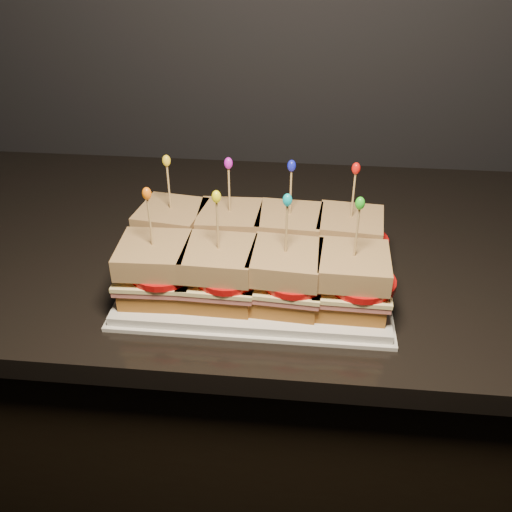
# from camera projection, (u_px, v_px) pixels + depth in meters

# --- Properties ---
(cabinet) EXTENTS (2.54, 0.62, 0.84)m
(cabinet) POSITION_uv_depth(u_px,v_px,m) (297.00, 424.00, 1.20)
(cabinet) COLOR black
(cabinet) RESTS_ON ground
(granite_slab) EXTENTS (2.58, 0.66, 0.03)m
(granite_slab) POSITION_uv_depth(u_px,v_px,m) (306.00, 248.00, 0.96)
(granite_slab) COLOR black
(granite_slab) RESTS_ON cabinet
(platter) EXTENTS (0.37, 0.23, 0.02)m
(platter) POSITION_uv_depth(u_px,v_px,m) (256.00, 283.00, 0.83)
(platter) COLOR white
(platter) RESTS_ON granite_slab
(platter_rim) EXTENTS (0.38, 0.24, 0.01)m
(platter_rim) POSITION_uv_depth(u_px,v_px,m) (256.00, 286.00, 0.84)
(platter_rim) COLOR white
(platter_rim) RESTS_ON granite_slab
(sandwich_0_bread_bot) EXTENTS (0.10, 0.10, 0.03)m
(sandwich_0_bread_bot) POSITION_uv_depth(u_px,v_px,m) (174.00, 247.00, 0.88)
(sandwich_0_bread_bot) COLOR brown
(sandwich_0_bread_bot) RESTS_ON platter
(sandwich_0_ham) EXTENTS (0.11, 0.11, 0.01)m
(sandwich_0_ham) POSITION_uv_depth(u_px,v_px,m) (173.00, 237.00, 0.87)
(sandwich_0_ham) COLOR #C6615B
(sandwich_0_ham) RESTS_ON sandwich_0_bread_bot
(sandwich_0_cheese) EXTENTS (0.11, 0.11, 0.01)m
(sandwich_0_cheese) POSITION_uv_depth(u_px,v_px,m) (173.00, 233.00, 0.87)
(sandwich_0_cheese) COLOR #FEEB9B
(sandwich_0_cheese) RESTS_ON sandwich_0_ham
(sandwich_0_tomato) EXTENTS (0.09, 0.09, 0.01)m
(sandwich_0_tomato) POSITION_uv_depth(u_px,v_px,m) (179.00, 231.00, 0.86)
(sandwich_0_tomato) COLOR red
(sandwich_0_tomato) RESTS_ON sandwich_0_cheese
(sandwich_0_bread_top) EXTENTS (0.10, 0.10, 0.03)m
(sandwich_0_bread_top) POSITION_uv_depth(u_px,v_px,m) (171.00, 217.00, 0.85)
(sandwich_0_bread_top) COLOR #69320E
(sandwich_0_bread_top) RESTS_ON sandwich_0_tomato
(sandwich_0_pick) EXTENTS (0.00, 0.00, 0.09)m
(sandwich_0_pick) POSITION_uv_depth(u_px,v_px,m) (169.00, 190.00, 0.83)
(sandwich_0_pick) COLOR tan
(sandwich_0_pick) RESTS_ON sandwich_0_bread_top
(sandwich_0_frill) EXTENTS (0.01, 0.01, 0.02)m
(sandwich_0_frill) POSITION_uv_depth(u_px,v_px,m) (166.00, 161.00, 0.80)
(sandwich_0_frill) COLOR yellow
(sandwich_0_frill) RESTS_ON sandwich_0_pick
(sandwich_1_bread_bot) EXTENTS (0.09, 0.09, 0.03)m
(sandwich_1_bread_bot) POSITION_uv_depth(u_px,v_px,m) (231.00, 250.00, 0.87)
(sandwich_1_bread_bot) COLOR brown
(sandwich_1_bread_bot) RESTS_ON platter
(sandwich_1_ham) EXTENTS (0.10, 0.10, 0.01)m
(sandwich_1_ham) POSITION_uv_depth(u_px,v_px,m) (231.00, 240.00, 0.86)
(sandwich_1_ham) COLOR #C6615B
(sandwich_1_ham) RESTS_ON sandwich_1_bread_bot
(sandwich_1_cheese) EXTENTS (0.10, 0.10, 0.01)m
(sandwich_1_cheese) POSITION_uv_depth(u_px,v_px,m) (230.00, 236.00, 0.86)
(sandwich_1_cheese) COLOR #FEEB9B
(sandwich_1_cheese) RESTS_ON sandwich_1_ham
(sandwich_1_tomato) EXTENTS (0.09, 0.09, 0.01)m
(sandwich_1_tomato) POSITION_uv_depth(u_px,v_px,m) (238.00, 234.00, 0.85)
(sandwich_1_tomato) COLOR red
(sandwich_1_tomato) RESTS_ON sandwich_1_cheese
(sandwich_1_bread_top) EXTENTS (0.10, 0.10, 0.03)m
(sandwich_1_bread_top) POSITION_uv_depth(u_px,v_px,m) (230.00, 220.00, 0.84)
(sandwich_1_bread_top) COLOR #69320E
(sandwich_1_bread_top) RESTS_ON sandwich_1_tomato
(sandwich_1_pick) EXTENTS (0.00, 0.00, 0.09)m
(sandwich_1_pick) POSITION_uv_depth(u_px,v_px,m) (229.00, 192.00, 0.82)
(sandwich_1_pick) COLOR tan
(sandwich_1_pick) RESTS_ON sandwich_1_bread_top
(sandwich_1_frill) EXTENTS (0.01, 0.01, 0.02)m
(sandwich_1_frill) POSITION_uv_depth(u_px,v_px,m) (228.00, 163.00, 0.79)
(sandwich_1_frill) COLOR #C217C8
(sandwich_1_frill) RESTS_ON sandwich_1_pick
(sandwich_2_bread_bot) EXTENTS (0.10, 0.10, 0.03)m
(sandwich_2_bread_bot) POSITION_uv_depth(u_px,v_px,m) (288.00, 253.00, 0.86)
(sandwich_2_bread_bot) COLOR brown
(sandwich_2_bread_bot) RESTS_ON platter
(sandwich_2_ham) EXTENTS (0.10, 0.10, 0.01)m
(sandwich_2_ham) POSITION_uv_depth(u_px,v_px,m) (289.00, 243.00, 0.85)
(sandwich_2_ham) COLOR #C6615B
(sandwich_2_ham) RESTS_ON sandwich_2_bread_bot
(sandwich_2_cheese) EXTENTS (0.11, 0.10, 0.01)m
(sandwich_2_cheese) POSITION_uv_depth(u_px,v_px,m) (289.00, 239.00, 0.85)
(sandwich_2_cheese) COLOR #FEEB9B
(sandwich_2_cheese) RESTS_ON sandwich_2_ham
(sandwich_2_tomato) EXTENTS (0.09, 0.09, 0.01)m
(sandwich_2_tomato) POSITION_uv_depth(u_px,v_px,m) (297.00, 237.00, 0.84)
(sandwich_2_tomato) COLOR red
(sandwich_2_tomato) RESTS_ON sandwich_2_cheese
(sandwich_2_bread_top) EXTENTS (0.10, 0.10, 0.03)m
(sandwich_2_bread_top) POSITION_uv_depth(u_px,v_px,m) (290.00, 223.00, 0.84)
(sandwich_2_bread_top) COLOR #69320E
(sandwich_2_bread_top) RESTS_ON sandwich_2_tomato
(sandwich_2_pick) EXTENTS (0.00, 0.00, 0.09)m
(sandwich_2_pick) POSITION_uv_depth(u_px,v_px,m) (291.00, 195.00, 0.81)
(sandwich_2_pick) COLOR tan
(sandwich_2_pick) RESTS_ON sandwich_2_bread_top
(sandwich_2_frill) EXTENTS (0.01, 0.01, 0.02)m
(sandwich_2_frill) POSITION_uv_depth(u_px,v_px,m) (292.00, 166.00, 0.79)
(sandwich_2_frill) COLOR #151CD8
(sandwich_2_frill) RESTS_ON sandwich_2_pick
(sandwich_3_bread_bot) EXTENTS (0.10, 0.10, 0.03)m
(sandwich_3_bread_bot) POSITION_uv_depth(u_px,v_px,m) (347.00, 256.00, 0.86)
(sandwich_3_bread_bot) COLOR brown
(sandwich_3_bread_bot) RESTS_ON platter
(sandwich_3_ham) EXTENTS (0.11, 0.10, 0.01)m
(sandwich_3_ham) POSITION_uv_depth(u_px,v_px,m) (348.00, 246.00, 0.85)
(sandwich_3_ham) COLOR #C6615B
(sandwich_3_ham) RESTS_ON sandwich_3_bread_bot
(sandwich_3_cheese) EXTENTS (0.11, 0.11, 0.01)m
(sandwich_3_cheese) POSITION_uv_depth(u_px,v_px,m) (348.00, 242.00, 0.84)
(sandwich_3_cheese) COLOR #FEEB9B
(sandwich_3_cheese) RESTS_ON sandwich_3_ham
(sandwich_3_tomato) EXTENTS (0.09, 0.09, 0.01)m
(sandwich_3_tomato) POSITION_uv_depth(u_px,v_px,m) (357.00, 241.00, 0.83)
(sandwich_3_tomato) COLOR red
(sandwich_3_tomato) RESTS_ON sandwich_3_cheese
(sandwich_3_bread_top) EXTENTS (0.10, 0.10, 0.03)m
(sandwich_3_bread_top) POSITION_uv_depth(u_px,v_px,m) (350.00, 226.00, 0.83)
(sandwich_3_bread_top) COLOR #69320E
(sandwich_3_bread_top) RESTS_ON sandwich_3_tomato
(sandwich_3_pick) EXTENTS (0.00, 0.00, 0.09)m
(sandwich_3_pick) POSITION_uv_depth(u_px,v_px,m) (353.00, 198.00, 0.80)
(sandwich_3_pick) COLOR tan
(sandwich_3_pick) RESTS_ON sandwich_3_bread_top
(sandwich_3_frill) EXTENTS (0.01, 0.01, 0.02)m
(sandwich_3_frill) POSITION_uv_depth(u_px,v_px,m) (356.00, 168.00, 0.78)
(sandwich_3_frill) COLOR red
(sandwich_3_frill) RESTS_ON sandwich_3_pick
(sandwich_4_bread_bot) EXTENTS (0.09, 0.09, 0.03)m
(sandwich_4_bread_bot) POSITION_uv_depth(u_px,v_px,m) (157.00, 286.00, 0.79)
(sandwich_4_bread_bot) COLOR brown
(sandwich_4_bread_bot) RESTS_ON platter
(sandwich_4_ham) EXTENTS (0.10, 0.10, 0.01)m
(sandwich_4_ham) POSITION_uv_depth(u_px,v_px,m) (156.00, 276.00, 0.78)
(sandwich_4_ham) COLOR #C6615B
(sandwich_4_ham) RESTS_ON sandwich_4_bread_bot
(sandwich_4_cheese) EXTENTS (0.10, 0.10, 0.01)m
(sandwich_4_cheese) POSITION_uv_depth(u_px,v_px,m) (156.00, 272.00, 0.78)
(sandwich_4_cheese) COLOR #FEEB9B
(sandwich_4_cheese) RESTS_ON sandwich_4_ham
(sandwich_4_tomato) EXTENTS (0.09, 0.09, 0.01)m
(sandwich_4_tomato) POSITION_uv_depth(u_px,v_px,m) (163.00, 270.00, 0.77)
(sandwich_4_tomato) COLOR red
(sandwich_4_tomato) RESTS_ON sandwich_4_cheese
(sandwich_4_bread_top) EXTENTS (0.10, 0.10, 0.03)m
(sandwich_4_bread_top) POSITION_uv_depth(u_px,v_px,m) (154.00, 255.00, 0.76)
(sandwich_4_bread_top) COLOR #69320E
(sandwich_4_bread_top) RESTS_ON sandwich_4_tomato
(sandwich_4_pick) EXTENTS (0.00, 0.00, 0.09)m
(sandwich_4_pick) POSITION_uv_depth(u_px,v_px,m) (150.00, 225.00, 0.74)
(sandwich_4_pick) COLOR tan
(sandwich_4_pick) RESTS_ON sandwich_4_bread_top
(sandwich_4_frill) EXTENTS (0.01, 0.01, 0.02)m
(sandwich_4_frill) POSITION_uv_depth(u_px,v_px,m) (147.00, 194.00, 0.71)
(sandwich_4_frill) COLOR orange
(sandwich_4_frill) RESTS_ON sandwich_4_pick
(sandwich_5_bread_bot) EXTENTS (0.09, 0.09, 0.03)m
(sandwich_5_bread_bot) POSITION_uv_depth(u_px,v_px,m) (220.00, 290.00, 0.78)
(sandwich_5_bread_bot) COLOR brown
(sandwich_5_bread_bot) RESTS_ON platter
(sandwich_5_ham) EXTENTS (0.10, 0.10, 0.01)m
(sandwich_5_ham) POSITION_uv_depth(u_px,v_px,m) (220.00, 280.00, 0.77)
(sandwich_5_ham) COLOR #C6615B
(sandwich_5_ham) RESTS_ON sandwich_5_bread_bot
(sandwich_5_cheese) EXTENTS (0.10, 0.10, 0.01)m
(sandwich_5_cheese) POSITION_uv_depth(u_px,v_px,m) (220.00, 276.00, 0.77)
(sandwich_5_cheese) COLOR #FEEB9B
(sandwich_5_cheese) RESTS_ON sandwich_5_ham
(sandwich_5_tomato) EXTENTS (0.09, 0.09, 0.01)m
(sandwich_5_tomato) POSITION_uv_depth(u_px,v_px,m) (228.00, 274.00, 0.76)
(sandwich_5_tomato) COLOR red
(sandwich_5_tomato) RESTS_ON sandwich_5_cheese
(sandwich_5_bread_top) EXTENTS (0.09, 0.09, 0.03)m
(sandwich_5_bread_top) POSITION_uv_depth(u_px,v_px,m) (219.00, 258.00, 0.75)
(sandwich_5_bread_top) COLOR #69320E
(sandwich_5_bread_top) RESTS_ON sandwich_5_tomato
(sandwich_5_pick) EXTENTS (0.00, 0.00, 0.09)m
(sandwich_5_pick) POSITION_uv_depth(u_px,v_px,m) (218.00, 228.00, 0.73)
(sandwich_5_pick) COLOR tan
(sandwich_5_pick) RESTS_ON sandwich_5_bread_top
(sandwich_5_frill) EXTENTS (0.01, 0.01, 0.02)m
(sandwich_5_frill) POSITION_uv_depth(u_px,v_px,m) (216.00, 197.00, 0.71)
(sandwich_5_frill) COLOR #F7EF10
(sandwich_5_frill) RESTS_ON sandwich_5_pick
(sandwich_6_bread_bot) EXTENTS (0.10, 0.10, 0.03)m
(sandwich_6_bread_bot) POSITION_uv_depth(u_px,v_px,m) (284.00, 294.00, 0.77)
(sandwich_6_bread_bot) COLOR brown
(sandwich_6_bread_bot) RESTS_ON platter
(sandwich_6_ham) EXTENTS (0.11, 0.10, 0.01)m
(sandwich_6_ham) POSITION_uv_depth(u_px,v_px,m) (285.00, 284.00, 0.77)
(sandwich_6_ham) COLOR #C6615B
(sandwich_6_ham) RESTS_ON sandwich_6_bread_bot
(sandwich_6_cheese) EXTENTS (0.11, 0.10, 0.01)m
(sandwich_6_cheese) POSITION_uv_depth(u_px,v_px,m) (285.00, 279.00, 0.76)
(sandwich_6_cheese) COLOR #FEEB9B
(sandwich_6_cheese) RESTS_ON sandwich_6_ham
(sandwich_6_tomato) EXTENTS (0.09, 0.09, 0.01)m
(sandwich_6_tomato) POSITION_uv_depth(u_px,v_px,m) (294.00, 278.00, 0.75)
(sandwich_6_tomato) COLOR red
(sandwich_6_tomato) RESTS_ON sandwich_6_cheese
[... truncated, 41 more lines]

